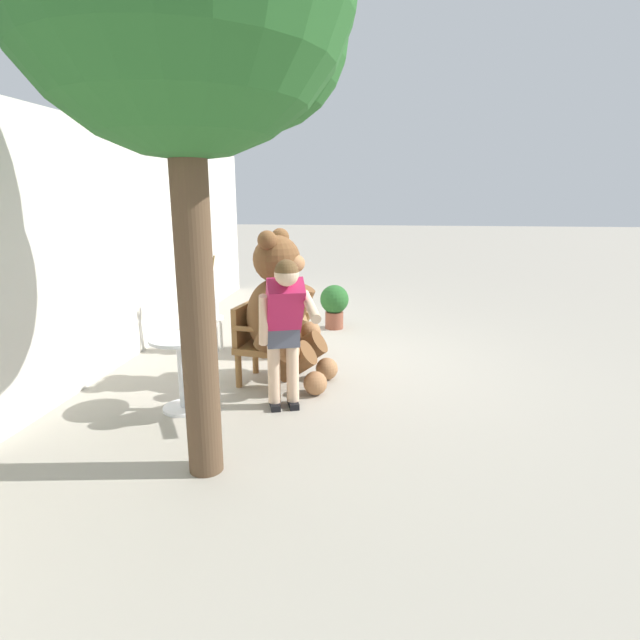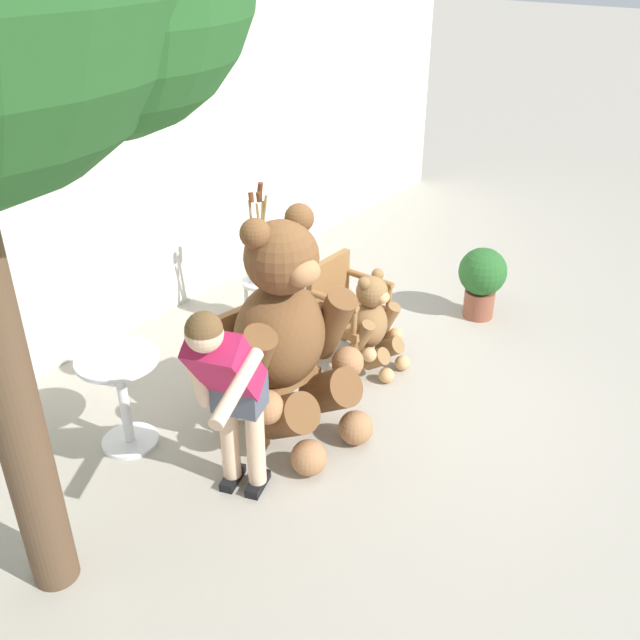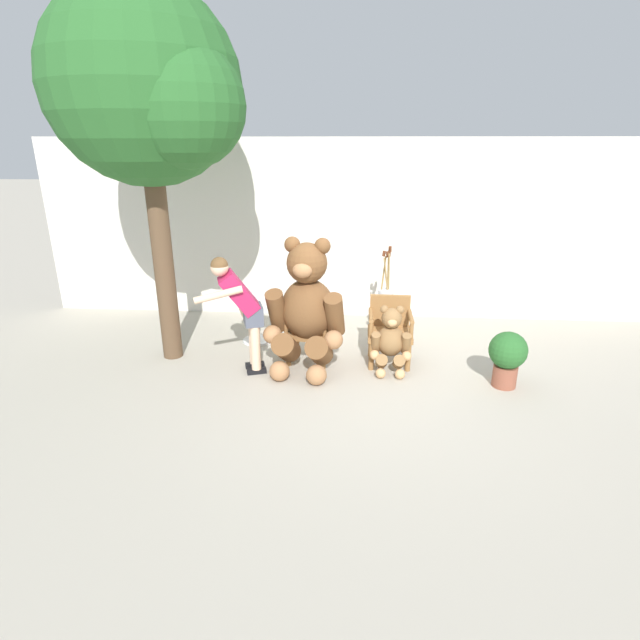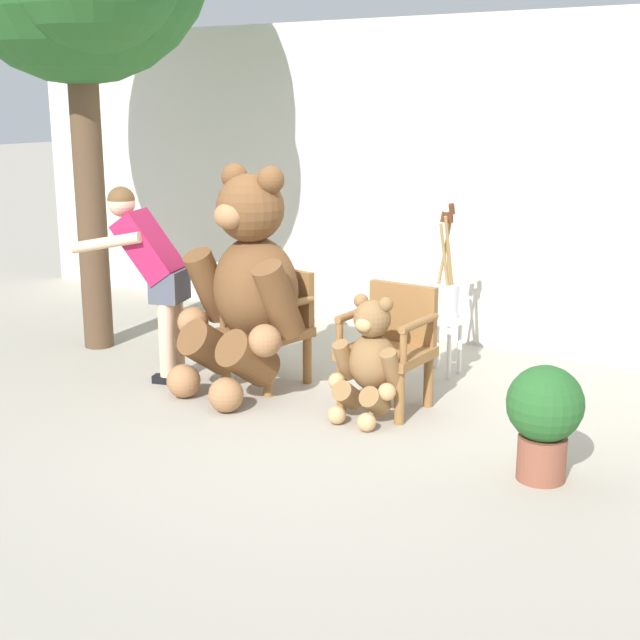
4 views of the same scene
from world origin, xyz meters
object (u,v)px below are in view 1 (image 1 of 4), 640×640
(wooden_chair_right, at_px, (278,319))
(round_side_table, at_px, (181,365))
(teddy_bear_large, at_px, (282,310))
(white_stool, at_px, (211,325))
(wooden_chair_left, at_px, (259,341))
(teddy_bear_small, at_px, (300,323))
(brush_bucket, at_px, (210,303))
(potted_plant, at_px, (334,303))
(person_visitor, at_px, (284,322))

(wooden_chair_right, relative_size, round_side_table, 1.19)
(teddy_bear_large, bearing_deg, white_stool, 48.41)
(wooden_chair_left, height_order, teddy_bear_large, teddy_bear_large)
(teddy_bear_small, bearing_deg, brush_bucket, 90.85)
(teddy_bear_large, distance_m, round_side_table, 1.21)
(brush_bucket, relative_size, round_side_table, 1.25)
(round_side_table, xyz_separation_m, potted_plant, (3.20, -1.15, -0.05))
(person_visitor, xyz_separation_m, potted_plant, (3.16, -0.16, -0.50))
(teddy_bear_large, height_order, brush_bucket, teddy_bear_large)
(teddy_bear_large, distance_m, white_stool, 1.63)
(teddy_bear_small, distance_m, white_stool, 1.19)
(round_side_table, height_order, potted_plant, round_side_table)
(teddy_bear_small, relative_size, person_visitor, 0.58)
(wooden_chair_left, distance_m, teddy_bear_small, 1.07)
(person_visitor, bearing_deg, round_side_table, 92.26)
(teddy_bear_large, xyz_separation_m, round_side_table, (-0.81, 0.82, -0.37))
(teddy_bear_small, xyz_separation_m, brush_bucket, (-0.02, 1.18, 0.23))
(teddy_bear_small, height_order, brush_bucket, brush_bucket)
(person_visitor, bearing_deg, potted_plant, -2.93)
(wooden_chair_left, height_order, potted_plant, wooden_chair_left)
(wooden_chair_left, xyz_separation_m, potted_plant, (2.36, -0.61, -0.07))
(teddy_bear_small, bearing_deg, white_stool, 90.90)
(potted_plant, bearing_deg, round_side_table, 160.15)
(wooden_chair_right, xyz_separation_m, teddy_bear_large, (-1.05, -0.27, 0.36))
(brush_bucket, bearing_deg, round_side_table, -169.33)
(brush_bucket, distance_m, round_side_table, 1.89)
(teddy_bear_large, relative_size, person_visitor, 1.12)
(wooden_chair_right, bearing_deg, brush_bucket, 91.22)
(teddy_bear_small, height_order, potted_plant, teddy_bear_small)
(teddy_bear_small, height_order, white_stool, teddy_bear_small)
(wooden_chair_left, bearing_deg, teddy_bear_large, -94.89)
(teddy_bear_large, xyz_separation_m, white_stool, (1.03, 1.17, -0.46))
(wooden_chair_left, distance_m, teddy_bear_large, 0.45)
(wooden_chair_right, xyz_separation_m, teddy_bear_small, (-0.00, -0.29, -0.04))
(wooden_chair_right, xyz_separation_m, potted_plant, (1.33, -0.61, -0.07))
(person_visitor, bearing_deg, teddy_bear_large, 12.77)
(teddy_bear_small, xyz_separation_m, person_visitor, (-1.82, -0.16, 0.48))
(wooden_chair_right, relative_size, teddy_bear_large, 0.51)
(wooden_chair_left, relative_size, wooden_chair_right, 1.00)
(wooden_chair_left, relative_size, teddy_bear_large, 0.51)
(teddy_bear_small, relative_size, potted_plant, 1.26)
(wooden_chair_left, height_order, wooden_chair_right, same)
(teddy_bear_small, height_order, round_side_table, teddy_bear_small)
(wooden_chair_right, xyz_separation_m, person_visitor, (-1.83, -0.45, 0.43))
(wooden_chair_left, xyz_separation_m, person_visitor, (-0.79, -0.44, 0.43))
(potted_plant, bearing_deg, teddy_bear_large, 171.98)
(teddy_bear_large, distance_m, brush_bucket, 1.57)
(potted_plant, bearing_deg, person_visitor, 177.07)
(teddy_bear_small, distance_m, person_visitor, 1.89)
(round_side_table, bearing_deg, white_stool, 10.67)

